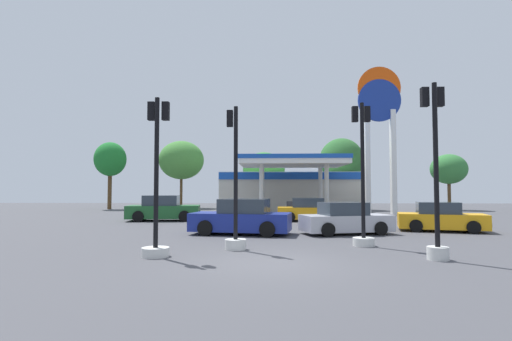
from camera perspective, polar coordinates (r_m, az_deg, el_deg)
ground_plane at (r=10.96m, az=2.17°, el=-13.41°), size 90.00×90.00×0.00m
gas_station at (r=34.81m, az=4.86°, el=-2.69°), size 12.11×11.60×4.45m
station_pole_sign at (r=33.71m, az=17.63°, el=6.84°), size 3.49×0.56×12.10m
car_0 at (r=18.19m, az=12.96°, el=-7.02°), size 4.29×2.64×1.43m
car_1 at (r=25.05m, az=7.85°, el=-5.82°), size 4.17×2.00×1.47m
car_2 at (r=20.89m, az=25.40°, el=-6.30°), size 4.20×2.59×1.40m
car_3 at (r=25.82m, az=-13.40°, el=-5.53°), size 4.72×2.45×1.62m
car_4 at (r=17.68m, az=-2.15°, el=-6.98°), size 4.67×2.57×1.59m
traffic_signal_0 at (r=13.25m, az=-3.10°, el=-5.58°), size 0.72×0.72×4.85m
traffic_signal_1 at (r=12.22m, az=-14.37°, el=-4.64°), size 0.83×0.83×4.83m
traffic_signal_2 at (r=12.46m, az=24.82°, el=-2.42°), size 0.65×0.66×5.15m
traffic_signal_3 at (r=14.53m, az=15.35°, el=-3.44°), size 0.76×0.76×5.16m
tree_0 at (r=42.05m, az=-20.55°, el=1.50°), size 3.16×3.16×6.76m
tree_1 at (r=42.22m, az=-10.85°, el=1.48°), size 4.75×4.75×7.14m
tree_2 at (r=39.40m, az=1.16°, el=0.14°), size 4.24×4.24×5.74m
tree_3 at (r=39.44m, az=12.39°, el=1.51°), size 4.28×4.28×7.05m
tree_4 at (r=42.12m, az=26.36°, el=0.16°), size 3.41×3.41×5.41m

